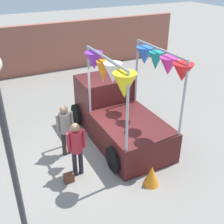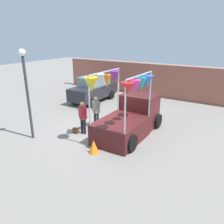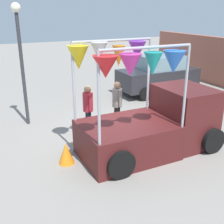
{
  "view_description": "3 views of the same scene",
  "coord_description": "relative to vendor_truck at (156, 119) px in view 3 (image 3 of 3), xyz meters",
  "views": [
    {
      "loc": [
        -2.55,
        -6.76,
        5.36
      ],
      "look_at": [
        0.9,
        0.09,
        1.29
      ],
      "focal_mm": 45.0,
      "sensor_mm": 36.0,
      "label": 1
    },
    {
      "loc": [
        6.09,
        -8.54,
        4.74
      ],
      "look_at": [
        0.71,
        -0.01,
        1.2
      ],
      "focal_mm": 35.0,
      "sensor_mm": 36.0,
      "label": 2
    },
    {
      "loc": [
        7.71,
        -3.86,
        3.98
      ],
      "look_at": [
        0.79,
        -0.48,
        1.17
      ],
      "focal_mm": 45.0,
      "sensor_mm": 36.0,
      "label": 3
    }
  ],
  "objects": [
    {
      "name": "ground_plane",
      "position": [
        -1.38,
        -0.66,
        -0.96
      ],
      "size": [
        60.0,
        60.0,
        0.0
      ],
      "primitive_type": "plane",
      "color": "gray"
    },
    {
      "name": "vendor_truck",
      "position": [
        0.0,
        0.0,
        0.0
      ],
      "size": [
        2.5,
        4.17,
        3.22
      ],
      "color": "#4C1919",
      "rests_on": "ground"
    },
    {
      "name": "parked_car",
      "position": [
        -5.06,
        3.64,
        -0.01
      ],
      "size": [
        1.88,
        4.0,
        1.88
      ],
      "color": "#26262B",
      "rests_on": "ground"
    },
    {
      "name": "person_customer",
      "position": [
        -1.96,
        -1.36,
        0.05
      ],
      "size": [
        0.53,
        0.34,
        1.67
      ],
      "color": "black",
      "rests_on": "ground"
    },
    {
      "name": "person_vendor",
      "position": [
        -1.92,
        -0.29,
        0.07
      ],
      "size": [
        0.53,
        0.34,
        1.69
      ],
      "color": "#2D2823",
      "rests_on": "ground"
    },
    {
      "name": "handbag",
      "position": [
        -2.31,
        -1.56,
        -0.82
      ],
      "size": [
        0.28,
        0.16,
        0.28
      ],
      "primitive_type": "cube",
      "color": "#592D1E",
      "rests_on": "ground"
    },
    {
      "name": "street_lamp",
      "position": [
        -3.74,
        -3.08,
        1.77
      ],
      "size": [
        0.32,
        0.32,
        4.22
      ],
      "color": "#333338",
      "rests_on": "ground"
    },
    {
      "name": "folded_kite_bundle_tangerine",
      "position": [
        -0.34,
        -2.66,
        -0.66
      ],
      "size": [
        0.52,
        0.52,
        0.6
      ],
      "primitive_type": "cone",
      "rotation": [
        0.0,
        0.0,
        1.37
      ],
      "color": "orange",
      "rests_on": "ground"
    }
  ]
}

